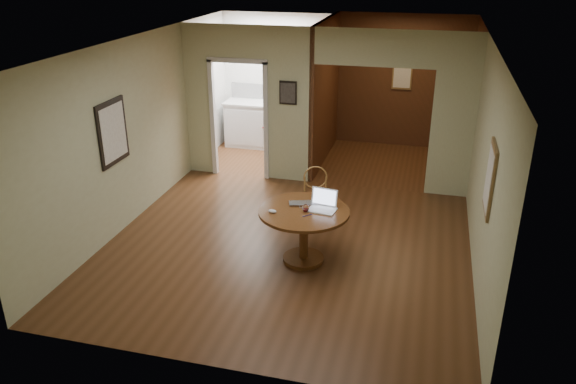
% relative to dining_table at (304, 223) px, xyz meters
% --- Properties ---
extents(floor, '(5.00, 5.00, 0.00)m').
position_rel_dining_table_xyz_m(floor, '(-0.31, 0.23, -0.55)').
color(floor, '#492A15').
rests_on(floor, ground).
extents(room_shell, '(5.20, 7.50, 5.00)m').
position_rel_dining_table_xyz_m(room_shell, '(-0.78, 3.33, 0.74)').
color(room_shell, silver).
rests_on(room_shell, ground).
extents(dining_table, '(1.18, 1.18, 0.74)m').
position_rel_dining_table_xyz_m(dining_table, '(0.00, 0.00, 0.00)').
color(dining_table, brown).
rests_on(dining_table, ground).
extents(chair, '(0.49, 0.49, 0.93)m').
position_rel_dining_table_xyz_m(chair, '(-0.06, 1.04, -0.03)').
color(chair, '#9C6537').
rests_on(chair, ground).
extents(open_laptop, '(0.38, 0.35, 0.25)m').
position_rel_dining_table_xyz_m(open_laptop, '(0.23, 0.11, 0.26)').
color(open_laptop, silver).
rests_on(open_laptop, dining_table).
extents(closed_laptop, '(0.42, 0.34, 0.03)m').
position_rel_dining_table_xyz_m(closed_laptop, '(-0.04, 0.12, 0.21)').
color(closed_laptop, '#A7A7AB').
rests_on(closed_laptop, dining_table).
extents(mouse, '(0.12, 0.07, 0.05)m').
position_rel_dining_table_xyz_m(mouse, '(-0.38, -0.18, 0.21)').
color(mouse, silver).
rests_on(mouse, dining_table).
extents(wine_glass, '(0.09, 0.09, 0.10)m').
position_rel_dining_table_xyz_m(wine_glass, '(0.03, -0.04, 0.24)').
color(wine_glass, white).
rests_on(wine_glass, dining_table).
extents(pen, '(0.11, 0.11, 0.01)m').
position_rel_dining_table_xyz_m(pen, '(0.08, -0.15, 0.20)').
color(pen, navy).
rests_on(pen, dining_table).
extents(kitchen_cabinet, '(2.06, 0.60, 0.94)m').
position_rel_dining_table_xyz_m(kitchen_cabinet, '(-1.66, 4.43, -0.08)').
color(kitchen_cabinet, silver).
rests_on(kitchen_cabinet, ground).
extents(grocery_bag, '(0.32, 0.29, 0.26)m').
position_rel_dining_table_xyz_m(grocery_bag, '(-1.21, 4.43, 0.52)').
color(grocery_bag, '#C2B68E').
rests_on(grocery_bag, kitchen_cabinet).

